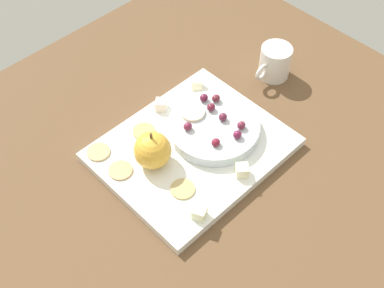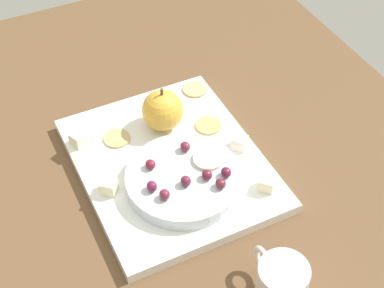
{
  "view_description": "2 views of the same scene",
  "coord_description": "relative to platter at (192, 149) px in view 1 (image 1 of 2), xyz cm",
  "views": [
    {
      "loc": [
        -42.61,
        -41.86,
        83.36
      ],
      "look_at": [
        -0.61,
        1.19,
        9.62
      ],
      "focal_mm": 47.16,
      "sensor_mm": 36.0,
      "label": 1
    },
    {
      "loc": [
        63.37,
        -22.52,
        77.24
      ],
      "look_at": [
        4.06,
        6.38,
        9.84
      ],
      "focal_mm": 54.75,
      "sensor_mm": 36.0,
      "label": 2
    }
  ],
  "objects": [
    {
      "name": "cheese_cube_2",
      "position": [
        -10.38,
        -12.49,
        2.13
      ],
      "size": [
        3.1,
        3.1,
        2.34
      ],
      "primitive_type": "cube",
      "rotation": [
        0.0,
        0.0,
        0.43
      ],
      "color": "#EDEFBF",
      "rests_on": "platter"
    },
    {
      "name": "apple_stem",
      "position": [
        -8.18,
        2.44,
        8.85
      ],
      "size": [
        0.5,
        0.5,
        1.2
      ],
      "primitive_type": "cylinder",
      "color": "brown",
      "rests_on": "apple_whole"
    },
    {
      "name": "grape_0",
      "position": [
        8.11,
        2.8,
        4.16
      ],
      "size": [
        1.78,
        1.6,
        1.61
      ],
      "primitive_type": "ellipsoid",
      "color": "maroon",
      "rests_on": "serving_dish"
    },
    {
      "name": "cracker_1",
      "position": [
        -14.17,
        5.23,
        1.16
      ],
      "size": [
        4.66,
        4.66,
        0.4
      ],
      "primitive_type": "cylinder",
      "color": "tan",
      "rests_on": "platter"
    },
    {
      "name": "cracker_3",
      "position": [
        -14.42,
        11.8,
        1.16
      ],
      "size": [
        4.66,
        4.66,
        0.4
      ],
      "primitive_type": "cylinder",
      "color": "tan",
      "rests_on": "platter"
    },
    {
      "name": "grape_7",
      "position": [
        6.53,
        -5.94,
        4.18
      ],
      "size": [
        1.78,
        1.6,
        1.66
      ],
      "primitive_type": "ellipsoid",
      "color": "maroon",
      "rests_on": "serving_dish"
    },
    {
      "name": "grape_1",
      "position": [
        2.14,
        -4.31,
        4.09
      ],
      "size": [
        1.78,
        1.6,
        1.47
      ],
      "primitive_type": "ellipsoid",
      "color": "maroon",
      "rests_on": "serving_dish"
    },
    {
      "name": "cracker_0",
      "position": [
        -8.58,
        -6.21,
        1.16
      ],
      "size": [
        4.66,
        4.66,
        0.4
      ],
      "primitive_type": "cylinder",
      "color": "tan",
      "rests_on": "platter"
    },
    {
      "name": "grape_5",
      "position": [
        1.06,
        2.38,
        4.17
      ],
      "size": [
        1.78,
        1.6,
        1.64
      ],
      "primitive_type": "ellipsoid",
      "color": "maroon",
      "rests_on": "serving_dish"
    },
    {
      "name": "table",
      "position": [
        -1.65,
        -3.42,
        -2.52
      ],
      "size": [
        110.72,
        103.74,
        3.13
      ],
      "primitive_type": "cube",
      "color": "brown",
      "rests_on": "ground"
    },
    {
      "name": "platter",
      "position": [
        0.0,
        0.0,
        0.0
      ],
      "size": [
        35.71,
        29.44,
        1.91
      ],
      "primitive_type": "cube",
      "color": "white",
      "rests_on": "table"
    },
    {
      "name": "apple_slice_0",
      "position": [
        4.76,
        4.74,
        3.65
      ],
      "size": [
        4.98,
        4.98,
        0.6
      ],
      "primitive_type": "cylinder",
      "color": "beige",
      "rests_on": "serving_dish"
    },
    {
      "name": "grape_6",
      "position": [
        8.89,
        -4.84,
        4.17
      ],
      "size": [
        1.78,
        1.6,
        1.62
      ],
      "primitive_type": "ellipsoid",
      "color": "maroon",
      "rests_on": "serving_dish"
    },
    {
      "name": "cheese_cube_1",
      "position": [
        1.96,
        -11.49,
        2.13
      ],
      "size": [
        3.3,
        3.3,
        2.34
      ],
      "primitive_type": "cube",
      "rotation": [
        0.0,
        0.0,
        0.86
      ],
      "color": "#F6F3C4",
      "rests_on": "platter"
    },
    {
      "name": "serving_dish",
      "position": [
        5.84,
        -0.25,
        2.16
      ],
      "size": [
        18.69,
        18.69,
        2.4
      ],
      "primitive_type": "cylinder",
      "color": "silver",
      "rests_on": "platter"
    },
    {
      "name": "grape_4",
      "position": [
        7.85,
        -0.78,
        4.19
      ],
      "size": [
        1.78,
        1.6,
        1.66
      ],
      "primitive_type": "ellipsoid",
      "color": "maroon",
      "rests_on": "serving_dish"
    },
    {
      "name": "cheese_cube_0",
      "position": [
        2.47,
        11.98,
        2.13
      ],
      "size": [
        3.3,
        3.3,
        2.34
      ],
      "primitive_type": "cube",
      "rotation": [
        0.0,
        0.0,
        0.7
      ],
      "color": "#F7E2CC",
      "rests_on": "platter"
    },
    {
      "name": "cracker_2",
      "position": [
        -4.47,
        9.56,
        1.16
      ],
      "size": [
        4.66,
        4.66,
        0.4
      ],
      "primitive_type": "cylinder",
      "color": "tan",
      "rests_on": "platter"
    },
    {
      "name": "grape_2",
      "position": [
        10.67,
        3.88,
        4.15
      ],
      "size": [
        1.78,
        1.6,
        1.59
      ],
      "primitive_type": "ellipsoid",
      "color": "maroon",
      "rests_on": "serving_dish"
    },
    {
      "name": "cheese_cube_3",
      "position": [
        12.42,
        11.33,
        2.13
      ],
      "size": [
        3.31,
        3.31,
        2.34
      ],
      "primitive_type": "cube",
      "rotation": [
        0.0,
        0.0,
        0.82
      ],
      "color": "#F9ECBD",
      "rests_on": "platter"
    },
    {
      "name": "grape_3",
      "position": [
        8.98,
        5.74,
        4.15
      ],
      "size": [
        1.78,
        1.6,
        1.6
      ],
      "primitive_type": "ellipsoid",
      "color": "maroon",
      "rests_on": "serving_dish"
    },
    {
      "name": "cup",
      "position": [
        29.24,
        3.34,
        2.9
      ],
      "size": [
        10.24,
        7.04,
        7.71
      ],
      "color": "silver",
      "rests_on": "table"
    },
    {
      "name": "apple_whole",
      "position": [
        -8.18,
        2.44,
        4.6
      ],
      "size": [
        7.3,
        7.3,
        7.3
      ],
      "primitive_type": "sphere",
      "color": "gold",
      "rests_on": "platter"
    }
  ]
}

